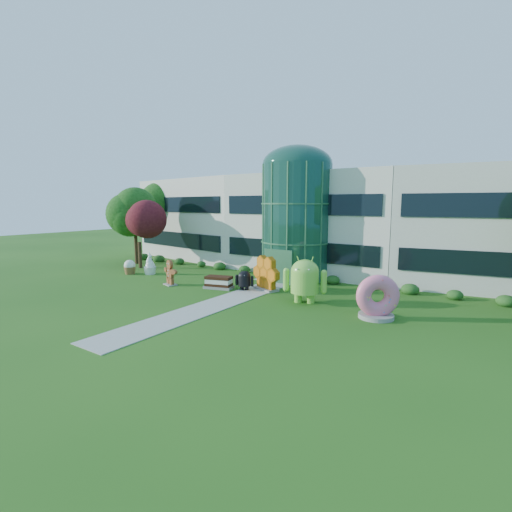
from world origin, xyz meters
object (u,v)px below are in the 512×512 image
Objects in this scene: gingerbread at (170,272)px; donut at (377,296)px; android_green at (305,277)px; android_black at (244,279)px.

donut is at bearing 20.11° from gingerbread.
android_green is at bearing 24.44° from gingerbread.
donut reaches higher than gingerbread.
android_green reaches higher than gingerbread.
android_black is 0.78× the size of gingerbread.
android_black is 10.38m from donut.
android_black is at bearing 35.33° from gingerbread.
android_green is 1.32× the size of donut.
donut is (10.28, -1.34, 0.41)m from android_black.
android_green is 1.94× the size of android_black.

